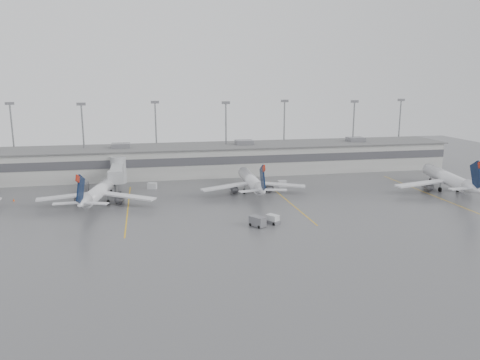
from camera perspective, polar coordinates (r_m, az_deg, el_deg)
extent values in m
plane|color=#525254|center=(80.37, -1.34, -7.21)|extent=(260.00, 260.00, 0.00)
cube|color=#A1A19C|center=(135.25, -5.73, 2.41)|extent=(150.00, 16.00, 8.00)
cube|color=#47474C|center=(127.18, -5.37, 2.26)|extent=(150.00, 0.15, 2.20)
cube|color=#606060|center=(134.63, -5.77, 4.11)|extent=(152.00, 17.00, 0.30)
cube|color=slate|center=(148.11, 13.91, 4.83)|extent=(5.00, 4.00, 1.30)
cylinder|color=gray|center=(147.75, -25.92, 4.43)|extent=(0.44, 0.44, 20.00)
cube|color=slate|center=(146.96, -26.29, 8.37)|extent=(2.40, 0.50, 0.80)
cylinder|color=gray|center=(136.71, -18.52, 4.49)|extent=(0.44, 0.44, 20.00)
cube|color=slate|center=(135.86, -18.81, 8.76)|extent=(2.40, 0.50, 0.80)
cylinder|color=gray|center=(143.18, -10.18, 5.24)|extent=(0.44, 0.44, 20.00)
cube|color=slate|center=(142.37, -10.33, 9.32)|extent=(2.40, 0.50, 0.80)
cylinder|color=gray|center=(137.69, -1.72, 5.16)|extent=(0.44, 0.44, 20.00)
cube|color=slate|center=(136.85, -1.74, 9.40)|extent=(2.40, 0.50, 0.80)
cylinder|color=gray|center=(149.57, 5.39, 5.66)|extent=(0.44, 0.44, 20.00)
cube|color=slate|center=(148.79, 5.47, 9.57)|extent=(2.40, 0.50, 0.80)
cylinder|color=gray|center=(149.77, 13.61, 5.39)|extent=(0.44, 0.44, 20.00)
cube|color=slate|center=(148.99, 13.80, 9.28)|extent=(2.40, 0.50, 0.80)
cylinder|color=gray|center=(165.65, 18.82, 5.69)|extent=(0.44, 0.44, 20.00)
cube|color=slate|center=(164.95, 19.06, 9.21)|extent=(2.40, 0.50, 0.80)
cylinder|color=#999B9D|center=(126.99, -14.59, 1.22)|extent=(4.00, 4.00, 7.00)
cube|color=#999B9D|center=(120.47, -14.76, 1.03)|extent=(2.80, 13.00, 2.60)
cube|color=#999B9D|center=(113.12, -14.95, 0.32)|extent=(3.40, 2.40, 3.00)
cylinder|color=gray|center=(113.72, -14.87, -1.11)|extent=(0.70, 0.70, 2.80)
cube|color=black|center=(113.96, -14.84, -1.63)|extent=(2.20, 1.20, 0.70)
cube|color=#EDAE0D|center=(102.27, -13.50, -3.31)|extent=(0.25, 40.00, 0.01)
cube|color=#EDAE0D|center=(106.75, 5.63, -2.38)|extent=(0.25, 40.00, 0.01)
cube|color=#EDAE0D|center=(121.58, 21.60, -1.40)|extent=(0.25, 40.00, 0.01)
cylinder|color=silver|center=(107.50, -16.62, -1.18)|extent=(6.72, 20.94, 2.83)
cone|color=silver|center=(118.53, -15.10, 0.11)|extent=(3.28, 3.13, 2.83)
cone|color=silver|center=(95.76, -18.66, -2.68)|extent=(3.68, 5.17, 2.83)
cube|color=silver|center=(107.25, -20.38, -1.88)|extent=(12.49, 3.95, 0.33)
cube|color=silver|center=(103.54, -13.47, -1.93)|extent=(11.93, 8.09, 0.33)
cube|color=#081532|center=(94.69, -18.86, -1.14)|extent=(1.29, 5.28, 6.18)
cube|color=#9C1B0C|center=(93.05, -19.19, 0.16)|extent=(0.64, 1.93, 1.79)
cylinder|color=black|center=(116.01, -15.42, -1.38)|extent=(0.49, 0.90, 0.85)
cylinder|color=black|center=(106.85, -17.84, -2.62)|extent=(0.61, 1.10, 1.04)
cylinder|color=black|center=(105.74, -15.79, -2.64)|extent=(0.61, 1.10, 1.04)
cylinder|color=silver|center=(113.35, 1.34, -0.02)|extent=(3.44, 20.62, 2.80)
cone|color=silver|center=(124.50, 0.32, 1.08)|extent=(2.88, 2.70, 2.80)
cone|color=silver|center=(101.41, 2.70, -1.26)|extent=(2.95, 4.76, 2.80)
cube|color=silver|center=(109.93, -1.74, -0.81)|extent=(12.34, 5.72, 0.33)
cube|color=silver|center=(112.45, 4.87, -0.55)|extent=(12.25, 6.40, 0.33)
cube|color=#081532|center=(100.37, 2.77, 0.18)|extent=(0.44, 5.27, 6.11)
cube|color=#9C1B0C|center=(98.74, 2.93, 1.42)|extent=(0.34, 1.90, 1.77)
cylinder|color=black|center=(121.92, 0.58, -0.30)|extent=(0.35, 0.85, 0.84)
cylinder|color=black|center=(111.71, 0.54, -1.40)|extent=(0.45, 1.04, 1.03)
cylinder|color=black|center=(112.46, 2.50, -1.32)|extent=(0.45, 1.04, 1.03)
cylinder|color=silver|center=(125.60, 23.83, 0.26)|extent=(7.56, 22.75, 3.08)
cone|color=silver|center=(137.12, 21.73, 1.35)|extent=(3.60, 3.44, 3.08)
cone|color=silver|center=(113.44, 26.57, -0.95)|extent=(4.05, 5.65, 3.08)
cube|color=silver|center=(120.41, 21.21, -0.39)|extent=(13.57, 4.14, 0.36)
cube|color=#081532|center=(112.43, 26.83, 0.47)|extent=(1.46, 5.73, 6.72)
cube|color=#9C1B0C|center=(110.81, 27.26, 1.69)|extent=(0.72, 2.10, 1.95)
cylinder|color=black|center=(134.42, 22.18, -0.02)|extent=(0.54, 0.98, 0.92)
cylinder|color=black|center=(123.40, 23.19, -1.07)|extent=(0.68, 1.20, 1.13)
cylinder|color=black|center=(125.16, 25.01, -1.06)|extent=(0.68, 1.20, 1.13)
cube|color=silver|center=(88.70, 3.99, -4.79)|extent=(2.47, 2.70, 1.72)
cube|color=slate|center=(88.85, 3.98, -5.11)|extent=(2.85, 3.12, 0.67)
cylinder|color=black|center=(88.91, 3.19, -5.13)|extent=(0.47, 0.56, 0.53)
cylinder|color=black|center=(90.02, 3.83, -4.92)|extent=(0.47, 0.56, 0.53)
cylinder|color=black|center=(87.73, 4.14, -5.38)|extent=(0.47, 0.56, 0.53)
cylinder|color=black|center=(88.86, 4.77, -5.17)|extent=(0.47, 0.56, 0.53)
cube|color=slate|center=(86.77, 2.16, -5.04)|extent=(3.09, 3.42, 1.81)
cylinder|color=black|center=(87.13, 1.30, -5.46)|extent=(0.53, 0.62, 0.60)
cylinder|color=black|center=(86.84, 3.01, -5.53)|extent=(0.53, 0.62, 0.60)
cube|color=silver|center=(118.48, -10.66, -0.71)|extent=(2.48, 2.00, 1.53)
cube|color=silver|center=(119.54, 5.17, -0.44)|extent=(2.14, 1.44, 1.51)
cube|color=slate|center=(119.93, -18.51, -0.83)|extent=(2.13, 3.39, 2.11)
cone|color=#F34A05|center=(116.37, -25.87, -2.19)|extent=(0.39, 0.39, 0.62)
cone|color=#F34A05|center=(107.71, -15.87, -2.46)|extent=(0.46, 0.46, 0.73)
cone|color=#F34A05|center=(122.25, 3.73, -0.33)|extent=(0.44, 0.44, 0.69)
cone|color=#F34A05|center=(127.56, 20.00, -0.50)|extent=(0.50, 0.50, 0.79)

